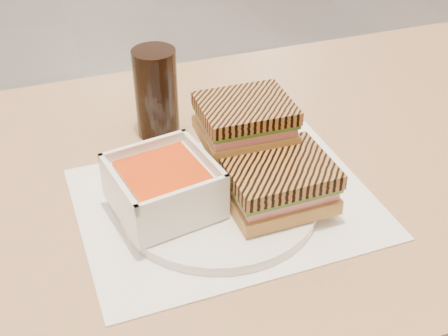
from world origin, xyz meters
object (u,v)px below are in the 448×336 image
object	(u,v)px
cola_glass	(156,93)
panini_lower	(278,182)
main_table	(245,224)
soup_bowl	(164,188)
plate	(218,201)

from	to	relation	value
cola_glass	panini_lower	bearing A→B (deg)	-66.91
main_table	soup_bowl	xyz separation A→B (m)	(-0.14, -0.07, 0.16)
plate	soup_bowl	world-z (taller)	soup_bowl
plate	panini_lower	world-z (taller)	panini_lower
main_table	plate	world-z (taller)	plate
plate	soup_bowl	size ratio (longest dim) A/B	1.83
plate	panini_lower	size ratio (longest dim) A/B	1.92
plate	main_table	bearing A→B (deg)	48.68
soup_bowl	cola_glass	world-z (taller)	cola_glass
main_table	cola_glass	size ratio (longest dim) A/B	8.81
plate	cola_glass	distance (m)	0.21
plate	panini_lower	distance (m)	0.08
cola_glass	plate	bearing A→B (deg)	-81.17
plate	cola_glass	bearing A→B (deg)	98.83
plate	panini_lower	bearing A→B (deg)	-24.92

